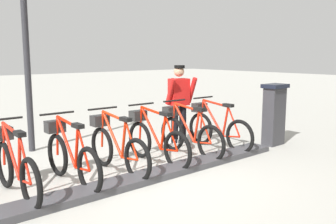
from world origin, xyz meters
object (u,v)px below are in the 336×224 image
at_px(payment_kiosk, 274,113).
at_px(bike_docked_5, 14,165).
at_px(bike_docked_2, 155,139).
at_px(lamp_post, 25,31).
at_px(worker_near_rack, 179,101).
at_px(bike_docked_3, 116,146).
at_px(bike_docked_0, 217,127).
at_px(bike_docked_1, 188,133).
at_px(bike_docked_4, 70,155).

bearing_deg(payment_kiosk, bike_docked_5, 83.62).
distance_m(bike_docked_2, lamp_post, 3.20).
bearing_deg(worker_near_rack, bike_docked_5, 102.65).
bearing_deg(worker_near_rack, bike_docked_3, 111.46).
bearing_deg(bike_docked_0, bike_docked_1, 90.00).
bearing_deg(bike_docked_1, bike_docked_5, 90.00).
height_order(payment_kiosk, bike_docked_3, payment_kiosk).
distance_m(payment_kiosk, bike_docked_3, 3.57).
distance_m(bike_docked_2, bike_docked_3, 0.80).
bearing_deg(bike_docked_3, bike_docked_4, 90.00).
relative_size(payment_kiosk, bike_docked_5, 0.74).
distance_m(bike_docked_2, bike_docked_4, 1.59).
distance_m(bike_docked_3, bike_docked_4, 0.80).
distance_m(bike_docked_5, lamp_post, 3.10).
bearing_deg(bike_docked_2, bike_docked_3, 90.00).
xyz_separation_m(payment_kiosk, bike_docked_1, (0.57, 1.93, -0.24)).
bearing_deg(bike_docked_4, bike_docked_5, 90.00).
bearing_deg(payment_kiosk, bike_docked_3, 80.77).
bearing_deg(bike_docked_0, bike_docked_3, 90.00).
distance_m(bike_docked_1, bike_docked_2, 0.80).
bearing_deg(bike_docked_0, bike_docked_5, 90.00).
bearing_deg(worker_near_rack, bike_docked_2, 122.18).
bearing_deg(bike_docked_5, bike_docked_4, -90.00).
xyz_separation_m(bike_docked_4, worker_near_rack, (0.83, -2.92, 0.48)).
height_order(bike_docked_1, lamp_post, lamp_post).
bearing_deg(worker_near_rack, bike_docked_1, 147.60).
xyz_separation_m(payment_kiosk, bike_docked_2, (0.57, 2.72, -0.24)).
bearing_deg(bike_docked_3, bike_docked_0, -90.00).
distance_m(bike_docked_0, bike_docked_4, 3.18).
distance_m(bike_docked_0, bike_docked_2, 1.59).
height_order(bike_docked_2, lamp_post, lamp_post).
bearing_deg(bike_docked_4, bike_docked_0, -90.00).
bearing_deg(bike_docked_3, lamp_post, 13.63).
bearing_deg(worker_near_rack, lamp_post, 62.46).
xyz_separation_m(bike_docked_1, bike_docked_3, (0.00, 1.59, 0.00)).
relative_size(payment_kiosk, lamp_post, 0.37).
height_order(payment_kiosk, worker_near_rack, worker_near_rack).
relative_size(bike_docked_1, bike_docked_5, 1.00).
relative_size(bike_docked_0, lamp_post, 0.50).
bearing_deg(bike_docked_2, bike_docked_0, -90.00).
height_order(bike_docked_0, bike_docked_3, same).
bearing_deg(bike_docked_5, bike_docked_3, -90.00).
height_order(bike_docked_0, bike_docked_1, same).
xyz_separation_m(payment_kiosk, bike_docked_5, (0.57, 5.11, -0.24)).
height_order(bike_docked_1, bike_docked_2, same).
relative_size(bike_docked_3, bike_docked_4, 1.00).
distance_m(bike_docked_0, lamp_post, 4.13).
relative_size(payment_kiosk, bike_docked_1, 0.74).
xyz_separation_m(bike_docked_1, bike_docked_4, (0.00, 2.39, 0.00)).
bearing_deg(lamp_post, bike_docked_4, 173.38).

